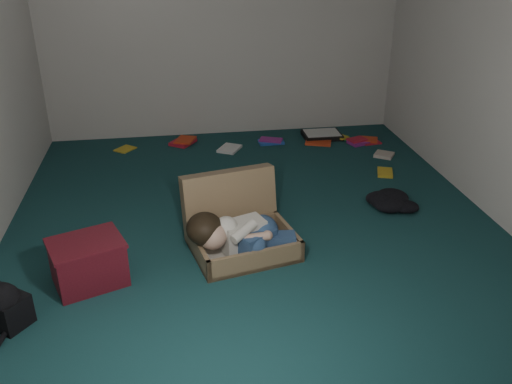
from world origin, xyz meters
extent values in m
plane|color=#153B3D|center=(0.00, 0.00, 0.00)|extent=(4.50, 4.50, 0.00)
plane|color=silver|center=(0.00, 2.25, 1.30)|extent=(4.50, 0.00, 4.50)
plane|color=silver|center=(0.00, -2.25, 1.30)|extent=(4.50, 0.00, 4.50)
plane|color=silver|center=(2.00, 0.00, 1.30)|extent=(0.00, 4.50, 4.50)
cube|color=olive|center=(-0.14, -0.48, 0.08)|extent=(0.83, 0.67, 0.17)
cube|color=beige|center=(-0.14, -0.48, 0.04)|extent=(0.76, 0.60, 0.02)
cube|color=olive|center=(-0.21, -0.15, 0.26)|extent=(0.77, 0.38, 0.54)
cube|color=silver|center=(-0.15, -0.50, 0.18)|extent=(0.36, 0.28, 0.23)
sphere|color=tan|center=(-0.38, -0.59, 0.24)|extent=(0.20, 0.20, 0.20)
ellipsoid|color=black|center=(-0.43, -0.54, 0.28)|extent=(0.27, 0.28, 0.23)
ellipsoid|color=navy|center=(0.00, -0.46, 0.18)|extent=(0.24, 0.28, 0.23)
cube|color=navy|center=(-0.06, -0.59, 0.17)|extent=(0.30, 0.27, 0.15)
cube|color=navy|center=(0.10, -0.57, 0.14)|extent=(0.26, 0.15, 0.12)
sphere|color=white|center=(0.19, -0.52, 0.12)|extent=(0.12, 0.12, 0.12)
sphere|color=white|center=(0.20, -0.59, 0.11)|extent=(0.11, 0.11, 0.11)
cylinder|color=tan|center=(-0.07, -0.63, 0.23)|extent=(0.20, 0.10, 0.07)
cube|color=#55111B|center=(-1.24, -0.67, 0.15)|extent=(0.55, 0.49, 0.30)
cube|color=#55111B|center=(-1.24, -0.67, 0.31)|extent=(0.58, 0.52, 0.02)
cube|color=black|center=(1.11, 1.90, 0.03)|extent=(0.44, 0.33, 0.05)
cube|color=white|center=(1.11, 1.90, 0.06)|extent=(0.40, 0.29, 0.01)
cube|color=gold|center=(-1.15, 1.86, 0.01)|extent=(0.22, 0.17, 0.02)
cube|color=red|center=(-0.51, 1.95, 0.01)|extent=(0.28, 0.27, 0.02)
cube|color=white|center=(-0.01, 1.67, 0.01)|extent=(0.22, 0.26, 0.02)
cube|color=#2050B1|center=(0.48, 1.81, 0.01)|extent=(0.23, 0.27, 0.02)
cube|color=red|center=(1.01, 1.71, 0.01)|extent=(0.28, 0.26, 0.02)
cube|color=green|center=(1.28, 1.84, 0.01)|extent=(0.24, 0.19, 0.02)
cube|color=#952587|center=(1.47, 1.64, 0.01)|extent=(0.28, 0.27, 0.02)
cube|color=beige|center=(1.61, 1.22, 0.01)|extent=(0.21, 0.25, 0.02)
cube|color=gold|center=(1.45, 0.78, 0.01)|extent=(0.25, 0.27, 0.02)
cube|color=red|center=(1.61, 1.66, 0.01)|extent=(0.27, 0.25, 0.02)
camera|label=1|loc=(-0.59, -3.91, 2.19)|focal=38.00mm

